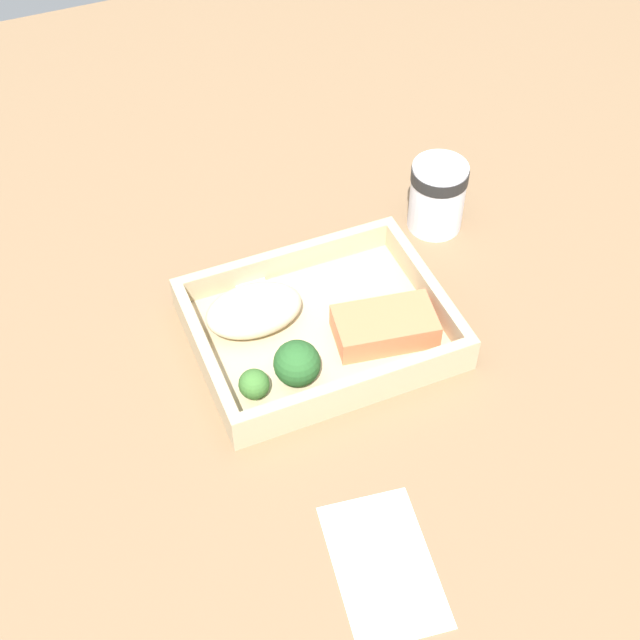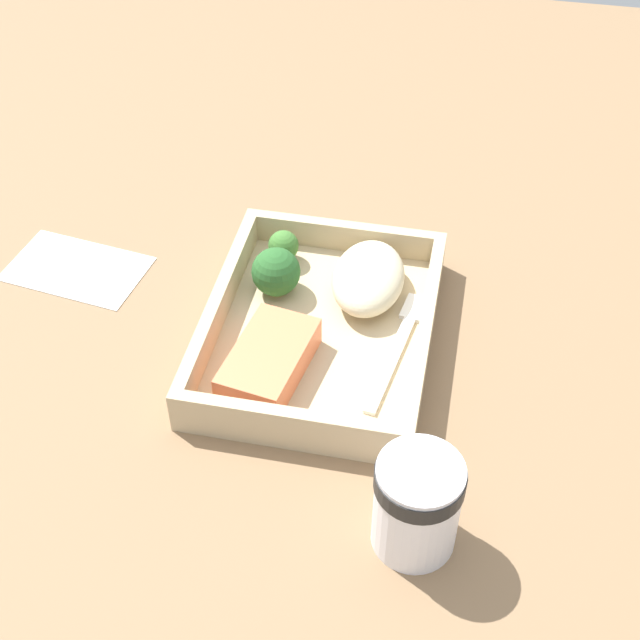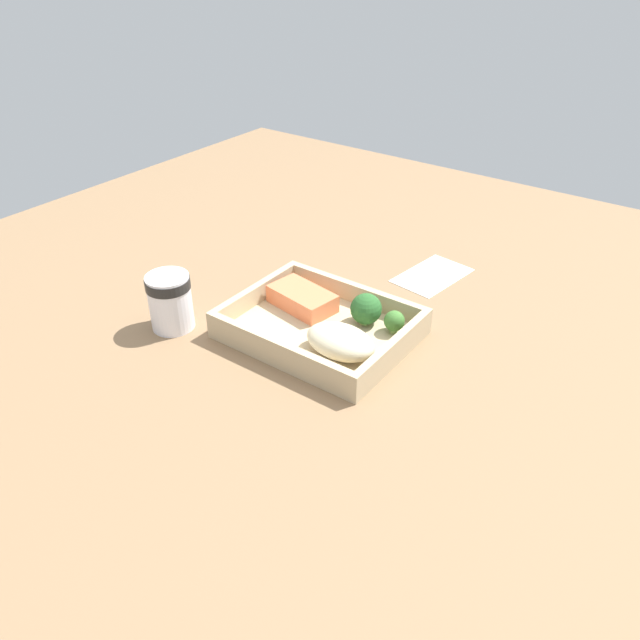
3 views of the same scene
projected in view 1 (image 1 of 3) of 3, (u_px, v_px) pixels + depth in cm
name	position (u px, v px, depth cm)	size (l,w,h in cm)	color
ground_plane	(320.00, 343.00, 96.88)	(160.00, 160.00, 2.00)	#846547
takeout_tray	(320.00, 333.00, 95.69)	(26.64, 20.78, 1.20)	tan
tray_rim	(320.00, 320.00, 94.09)	(26.64, 20.78, 3.09)	tan
salmon_fillet	(385.00, 326.00, 93.57)	(10.58, 6.01, 2.93)	#F0794D
mashed_potatoes	(254.00, 310.00, 94.31)	(10.53, 6.97, 4.14)	beige
broccoli_floret_1	(297.00, 364.00, 88.92)	(4.80, 4.80, 4.91)	#789C58
broccoli_floret_2	(254.00, 385.00, 87.89)	(3.12, 3.12, 3.50)	#78A159
fork	(296.00, 281.00, 99.82)	(15.86, 4.15, 0.44)	white
paper_cup	(438.00, 193.00, 104.56)	(6.71, 6.71, 8.84)	white
receipt_slip	(383.00, 565.00, 78.20)	(8.60, 14.02, 0.24)	white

